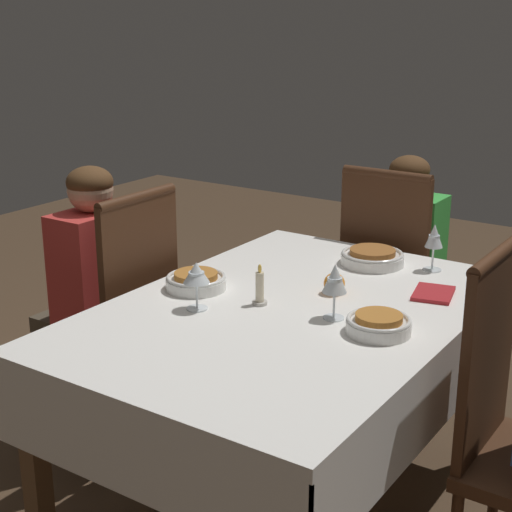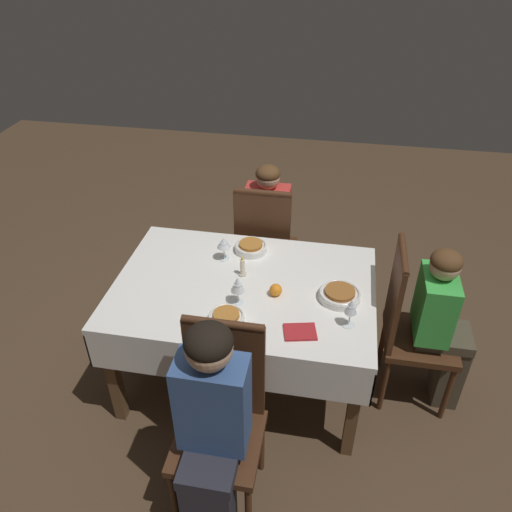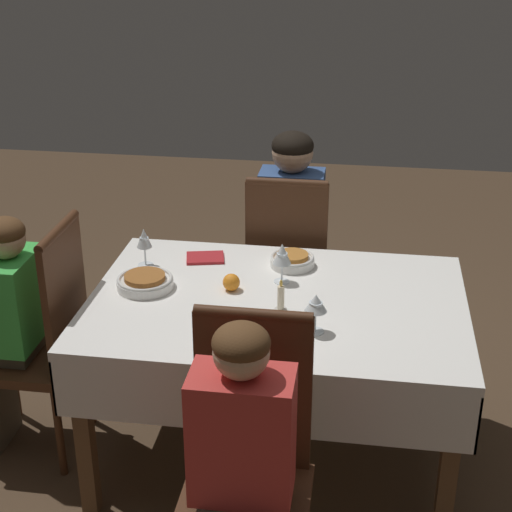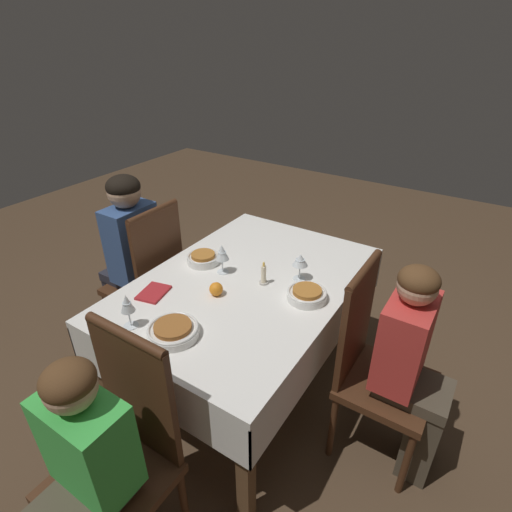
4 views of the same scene
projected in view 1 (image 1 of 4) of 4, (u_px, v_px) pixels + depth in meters
name	position (u px, v px, depth m)	size (l,w,h in m)	color
dining_table	(289.00, 334.00, 2.39)	(1.43, 0.99, 0.73)	white
chair_south	(121.00, 319.00, 2.80)	(0.40, 0.40, 1.01)	#472816
chair_west	(392.00, 281.00, 3.19)	(0.40, 0.40, 1.01)	#472816
person_child_red	(86.00, 296.00, 2.87)	(0.30, 0.33, 1.08)	#4C4233
person_child_green	(410.00, 263.00, 3.32)	(0.33, 0.30, 1.03)	#4C4233
bowl_north	(379.00, 324.00, 2.17)	(0.18, 0.18, 0.06)	white
wine_glass_north	(335.00, 280.00, 2.25)	(0.07, 0.07, 0.17)	white
bowl_south	(196.00, 281.00, 2.52)	(0.19, 0.19, 0.06)	white
wine_glass_south	(196.00, 274.00, 2.32)	(0.08, 0.08, 0.15)	white
bowl_west	(372.00, 257.00, 2.76)	(0.22, 0.22, 0.06)	white
wine_glass_west	(434.00, 238.00, 2.67)	(0.06, 0.06, 0.17)	white
candle_centerpiece	(260.00, 290.00, 2.38)	(0.05, 0.05, 0.13)	beige
orange_fruit	(334.00, 283.00, 2.47)	(0.07, 0.07, 0.07)	orange
napkin_red_folded	(433.00, 293.00, 2.47)	(0.18, 0.15, 0.01)	#AD2328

